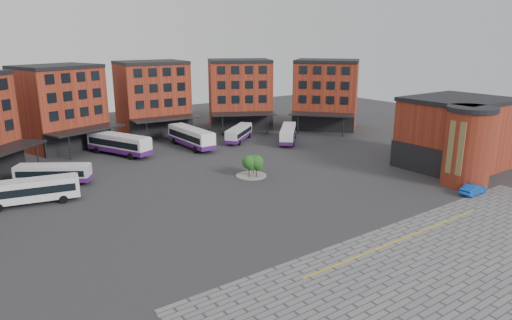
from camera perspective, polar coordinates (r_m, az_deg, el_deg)
ground at (r=55.38m, az=4.88°, el=-5.34°), size 160.00×160.00×0.00m
paving_zone at (r=44.32m, az=26.25°, el=-12.43°), size 50.00×22.00×0.02m
yellow_line at (r=47.99m, az=17.80°, el=-9.37°), size 26.00×0.15×0.02m
main_building at (r=83.67m, az=-14.98°, el=6.35°), size 94.14×42.48×14.60m
east_building at (r=73.69m, az=23.87°, el=2.88°), size 17.40×15.40×10.60m
tree_island at (r=64.69m, az=-0.33°, el=-0.47°), size 4.40×4.40×3.28m
bus_a at (r=60.38m, az=-26.36°, el=-3.36°), size 11.04×4.61×3.04m
bus_b at (r=67.31m, az=-24.04°, el=-1.56°), size 9.41×7.30×2.76m
bus_c at (r=80.08m, az=-16.75°, el=1.95°), size 7.59×12.53×3.50m
bus_d at (r=82.66m, az=-8.13°, el=2.86°), size 3.32×12.55×3.52m
bus_e at (r=86.97m, az=-2.14°, el=3.36°), size 9.22×8.01×2.80m
bus_f at (r=86.20m, az=4.02°, el=3.30°), size 9.06×9.46×3.00m
blue_car at (r=64.02m, az=25.51°, el=-3.32°), size 4.14×1.48×1.36m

